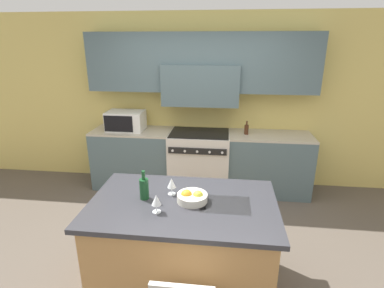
# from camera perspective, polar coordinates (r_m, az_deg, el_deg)

# --- Properties ---
(ground_plane) EXTENTS (10.00, 10.00, 0.00)m
(ground_plane) POSITION_cam_1_polar(r_m,az_deg,el_deg) (3.63, -1.14, -19.76)
(ground_plane) COLOR brown
(back_cabinetry) EXTENTS (10.00, 0.46, 2.70)m
(back_cabinetry) POSITION_cam_1_polar(r_m,az_deg,el_deg) (4.71, 1.82, 10.70)
(back_cabinetry) COLOR #DBC166
(back_cabinetry) RESTS_ON ground_plane
(back_counter) EXTENTS (3.39, 0.62, 0.94)m
(back_counter) POSITION_cam_1_polar(r_m,az_deg,el_deg) (4.77, 1.42, -3.19)
(back_counter) COLOR #4C6066
(back_counter) RESTS_ON ground_plane
(range_stove) EXTENTS (0.92, 0.70, 0.95)m
(range_stove) POSITION_cam_1_polar(r_m,az_deg,el_deg) (4.75, 1.39, -3.27)
(range_stove) COLOR beige
(range_stove) RESTS_ON ground_plane
(microwave) EXTENTS (0.57, 0.39, 0.30)m
(microwave) POSITION_cam_1_polar(r_m,az_deg,el_deg) (4.81, -12.52, 4.35)
(microwave) COLOR silver
(microwave) RESTS_ON back_counter
(kitchen_island) EXTENTS (1.68, 1.05, 0.91)m
(kitchen_island) POSITION_cam_1_polar(r_m,az_deg,el_deg) (2.99, -1.64, -18.46)
(kitchen_island) COLOR #B7844C
(kitchen_island) RESTS_ON ground_plane
(wine_bottle) EXTENTS (0.08, 0.08, 0.27)m
(wine_bottle) POSITION_cam_1_polar(r_m,az_deg,el_deg) (2.77, -9.11, -8.31)
(wine_bottle) COLOR #194723
(wine_bottle) RESTS_ON kitchen_island
(wine_glass_near) EXTENTS (0.08, 0.08, 0.16)m
(wine_glass_near) POSITION_cam_1_polar(r_m,az_deg,el_deg) (2.55, -6.82, -10.63)
(wine_glass_near) COLOR white
(wine_glass_near) RESTS_ON kitchen_island
(wine_glass_far) EXTENTS (0.08, 0.08, 0.16)m
(wine_glass_far) POSITION_cam_1_polar(r_m,az_deg,el_deg) (2.82, -3.91, -7.52)
(wine_glass_far) COLOR white
(wine_glass_far) RESTS_ON kitchen_island
(fruit_bowl) EXTENTS (0.27, 0.27, 0.11)m
(fruit_bowl) POSITION_cam_1_polar(r_m,az_deg,el_deg) (2.73, 0.01, -10.08)
(fruit_bowl) COLOR silver
(fruit_bowl) RESTS_ON kitchen_island
(oil_bottle_on_counter) EXTENTS (0.06, 0.06, 0.20)m
(oil_bottle_on_counter) POSITION_cam_1_polar(r_m,az_deg,el_deg) (4.57, 10.33, 2.77)
(oil_bottle_on_counter) COLOR #422314
(oil_bottle_on_counter) RESTS_ON back_counter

